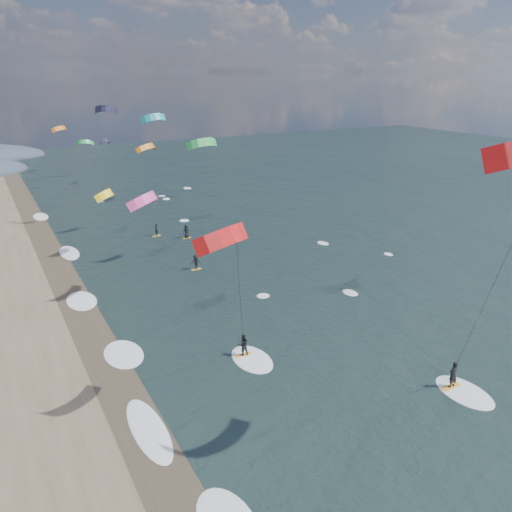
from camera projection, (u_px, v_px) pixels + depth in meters
ground at (369, 425)px, 29.55m from camera, size 260.00×260.00×0.00m
wet_sand_strip at (123, 396)px, 32.23m from camera, size 3.00×240.00×0.00m
kitesurfer_near_b at (241, 280)px, 29.45m from camera, size 7.08×8.75×12.79m
far_kitesurfers at (185, 245)px, 57.83m from camera, size 4.25×13.97×1.72m
bg_kite_field at (119, 143)px, 70.05m from camera, size 15.30×71.70×9.63m
shoreline_surf at (122, 356)px, 36.67m from camera, size 2.40×79.40×0.11m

